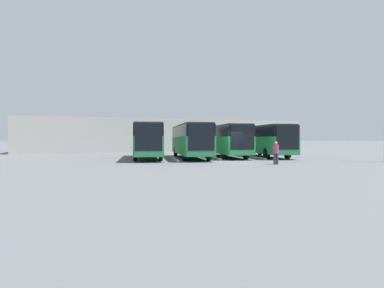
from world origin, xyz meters
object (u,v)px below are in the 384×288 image
bus_2 (190,140)px  bus_3 (147,140)px  pedestrian (276,152)px  bus_0 (263,140)px  bus_1 (225,140)px

bus_2 → bus_3: (4.07, -0.85, 0.00)m
pedestrian → bus_2: bearing=112.8°
bus_3 → pedestrian: bearing=137.8°
bus_0 → bus_3: 12.22m
bus_0 → bus_2: same height
bus_3 → pedestrian: 12.47m
bus_0 → pedestrian: 9.90m
bus_1 → pedestrian: 9.65m
bus_2 → bus_1: bearing=-159.7°
bus_3 → bus_2: bearing=176.3°
bus_2 → bus_3: bearing=-3.7°
bus_2 → bus_3: size_ratio=1.00×
bus_3 → pedestrian: bus_3 is taller
bus_0 → bus_1: 4.13m
bus_1 → pedestrian: (0.21, 9.60, -0.91)m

